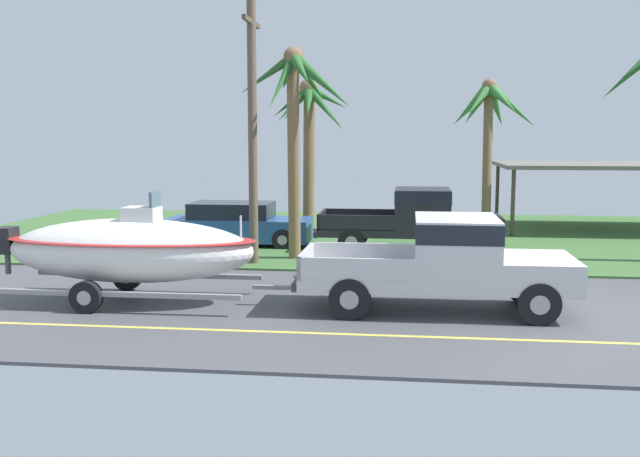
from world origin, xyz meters
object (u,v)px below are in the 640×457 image
at_px(palm_tree_far_left, 296,100).
at_px(utility_pole, 253,129).
at_px(parked_sedan_far, 237,225).
at_px(palm_tree_near_left, 490,117).
at_px(boat_on_trailer, 130,250).
at_px(carport_awning, 607,166).
at_px(pickup_truck_towing, 454,259).
at_px(parked_pickup_background, 421,217).
at_px(palm_tree_mid, 310,121).

xyz_separation_m(palm_tree_far_left, utility_pole, (-1.05, -0.85, -0.78)).
distance_m(parked_sedan_far, palm_tree_near_left, 9.26).
height_order(parked_sedan_far, palm_tree_far_left, palm_tree_far_left).
xyz_separation_m(boat_on_trailer, carport_awning, (12.97, 13.14, 1.25)).
xyz_separation_m(pickup_truck_towing, boat_on_trailer, (-6.71, -0.00, 0.06)).
relative_size(boat_on_trailer, carport_awning, 0.83).
relative_size(pickup_truck_towing, parked_pickup_background, 0.99).
bearing_deg(pickup_truck_towing, carport_awning, 64.53).
bearing_deg(parked_pickup_background, utility_pole, -148.70).
distance_m(parked_pickup_background, utility_pole, 5.89).
height_order(parked_pickup_background, utility_pole, utility_pole).
bearing_deg(boat_on_trailer, parked_pickup_background, 50.07).
relative_size(parked_sedan_far, palm_tree_mid, 0.84).
distance_m(palm_tree_mid, palm_tree_far_left, 5.10).
xyz_separation_m(carport_awning, palm_tree_mid, (-10.59, -2.59, 1.62)).
distance_m(parked_sedan_far, palm_tree_far_left, 5.05).
distance_m(parked_pickup_background, parked_sedan_far, 5.80).
distance_m(parked_pickup_background, palm_tree_mid, 5.75).
distance_m(pickup_truck_towing, palm_tree_near_left, 11.49).
xyz_separation_m(boat_on_trailer, utility_pole, (1.66, 4.63, 2.55)).
height_order(parked_pickup_background, palm_tree_mid, palm_tree_mid).
bearing_deg(palm_tree_far_left, palm_tree_near_left, 43.38).
height_order(boat_on_trailer, palm_tree_far_left, palm_tree_far_left).
height_order(palm_tree_mid, utility_pole, utility_pole).
distance_m(boat_on_trailer, parked_pickup_background, 9.61).
height_order(pickup_truck_towing, utility_pole, utility_pole).
relative_size(palm_tree_near_left, palm_tree_far_left, 0.92).
relative_size(boat_on_trailer, palm_tree_far_left, 1.09).
bearing_deg(palm_tree_near_left, utility_pole, -137.24).
bearing_deg(palm_tree_far_left, palm_tree_mid, 93.61).
relative_size(parked_sedan_far, palm_tree_near_left, 0.84).
bearing_deg(palm_tree_near_left, parked_sedan_far, -159.71).
distance_m(boat_on_trailer, utility_pole, 5.54).
bearing_deg(parked_sedan_far, palm_tree_near_left, 20.29).
bearing_deg(palm_tree_far_left, carport_awning, 36.75).
bearing_deg(parked_sedan_far, carport_awning, 22.46).
bearing_deg(utility_pole, palm_tree_near_left, 42.76).
bearing_deg(utility_pole, carport_awning, 36.97).
height_order(boat_on_trailer, utility_pole, utility_pole).
xyz_separation_m(parked_pickup_background, palm_tree_mid, (-3.79, 3.18, 2.93)).
xyz_separation_m(boat_on_trailer, parked_sedan_far, (0.41, 7.95, -0.44)).
xyz_separation_m(boat_on_trailer, parked_pickup_background, (6.17, 7.37, -0.06)).
relative_size(pickup_truck_towing, palm_tree_far_left, 0.95).
bearing_deg(pickup_truck_towing, palm_tree_far_left, 126.18).
distance_m(boat_on_trailer, palm_tree_mid, 11.19).
height_order(boat_on_trailer, carport_awning, carport_awning).
bearing_deg(boat_on_trailer, palm_tree_mid, 77.28).
relative_size(pickup_truck_towing, palm_tree_mid, 1.03).
relative_size(boat_on_trailer, parked_sedan_far, 1.42).
bearing_deg(pickup_truck_towing, parked_pickup_background, 94.18).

